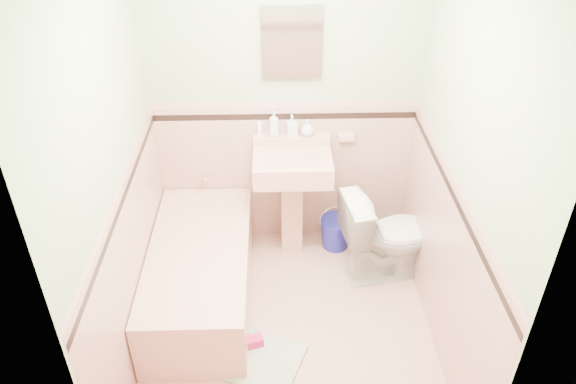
{
  "coord_description": "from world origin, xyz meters",
  "views": [
    {
      "loc": [
        -0.09,
        -2.73,
        3.03
      ],
      "look_at": [
        0.0,
        0.25,
        1.0
      ],
      "focal_mm": 35.13,
      "sensor_mm": 36.0,
      "label": 1
    }
  ],
  "objects_px": {
    "soap_bottle_right": "(307,128)",
    "bucket": "(336,233)",
    "soap_bottle_mid": "(292,126)",
    "sink": "(292,205)",
    "medicine_cabinet": "(292,42)",
    "shoe": "(251,342)",
    "bathtub": "(201,275)",
    "toilet": "(389,235)",
    "soap_bottle_left": "(274,124)"
  },
  "relations": [
    {
      "from": "soap_bottle_right",
      "to": "bucket",
      "type": "xyz_separation_m",
      "value": [
        0.24,
        -0.12,
        -0.91
      ]
    },
    {
      "from": "soap_bottle_mid",
      "to": "soap_bottle_right",
      "type": "distance_m",
      "value": 0.12
    },
    {
      "from": "sink",
      "to": "medicine_cabinet",
      "type": "distance_m",
      "value": 1.26
    },
    {
      "from": "soap_bottle_right",
      "to": "shoe",
      "type": "relative_size",
      "value": 0.81
    },
    {
      "from": "medicine_cabinet",
      "to": "sink",
      "type": "bearing_deg",
      "value": -90.0
    },
    {
      "from": "bathtub",
      "to": "shoe",
      "type": "xyz_separation_m",
      "value": [
        0.37,
        -0.49,
        -0.17
      ]
    },
    {
      "from": "bathtub",
      "to": "toilet",
      "type": "height_order",
      "value": "toilet"
    },
    {
      "from": "soap_bottle_mid",
      "to": "soap_bottle_left",
      "type": "bearing_deg",
      "value": 180.0
    },
    {
      "from": "sink",
      "to": "bucket",
      "type": "bearing_deg",
      "value": 8.63
    },
    {
      "from": "bathtub",
      "to": "bucket",
      "type": "height_order",
      "value": "bathtub"
    },
    {
      "from": "bathtub",
      "to": "sink",
      "type": "height_order",
      "value": "sink"
    },
    {
      "from": "toilet",
      "to": "medicine_cabinet",
      "type": "bearing_deg",
      "value": 44.9
    },
    {
      "from": "soap_bottle_mid",
      "to": "shoe",
      "type": "bearing_deg",
      "value": -104.72
    },
    {
      "from": "bathtub",
      "to": "medicine_cabinet",
      "type": "bearing_deg",
      "value": 47.42
    },
    {
      "from": "sink",
      "to": "bathtub",
      "type": "bearing_deg",
      "value": -142.07
    },
    {
      "from": "sink",
      "to": "shoe",
      "type": "distance_m",
      "value": 1.14
    },
    {
      "from": "soap_bottle_left",
      "to": "soap_bottle_mid",
      "type": "bearing_deg",
      "value": 0.0
    },
    {
      "from": "medicine_cabinet",
      "to": "shoe",
      "type": "bearing_deg",
      "value": -104.3
    },
    {
      "from": "soap_bottle_right",
      "to": "bucket",
      "type": "distance_m",
      "value": 0.95
    },
    {
      "from": "soap_bottle_mid",
      "to": "bucket",
      "type": "height_order",
      "value": "soap_bottle_mid"
    },
    {
      "from": "soap_bottle_left",
      "to": "bathtub",
      "type": "bearing_deg",
      "value": -127.63
    },
    {
      "from": "sink",
      "to": "soap_bottle_right",
      "type": "relative_size",
      "value": 6.92
    },
    {
      "from": "toilet",
      "to": "bucket",
      "type": "xyz_separation_m",
      "value": [
        -0.36,
        0.34,
        -0.24
      ]
    },
    {
      "from": "soap_bottle_left",
      "to": "soap_bottle_mid",
      "type": "relative_size",
      "value": 1.21
    },
    {
      "from": "soap_bottle_mid",
      "to": "soap_bottle_right",
      "type": "relative_size",
      "value": 1.29
    },
    {
      "from": "soap_bottle_left",
      "to": "soap_bottle_mid",
      "type": "xyz_separation_m",
      "value": [
        0.13,
        0.0,
        -0.02
      ]
    },
    {
      "from": "shoe",
      "to": "soap_bottle_mid",
      "type": "bearing_deg",
      "value": 57.33
    },
    {
      "from": "soap_bottle_mid",
      "to": "toilet",
      "type": "xyz_separation_m",
      "value": [
        0.72,
        -0.47,
        -0.69
      ]
    },
    {
      "from": "sink",
      "to": "shoe",
      "type": "bearing_deg",
      "value": -107.09
    },
    {
      "from": "soap_bottle_left",
      "to": "soap_bottle_mid",
      "type": "distance_m",
      "value": 0.14
    },
    {
      "from": "shoe",
      "to": "sink",
      "type": "bearing_deg",
      "value": 54.96
    },
    {
      "from": "sink",
      "to": "bucket",
      "type": "height_order",
      "value": "sink"
    },
    {
      "from": "medicine_cabinet",
      "to": "shoe",
      "type": "height_order",
      "value": "medicine_cabinet"
    },
    {
      "from": "sink",
      "to": "medicine_cabinet",
      "type": "xyz_separation_m",
      "value": [
        0.0,
        0.21,
        1.24
      ]
    },
    {
      "from": "bathtub",
      "to": "bucket",
      "type": "relative_size",
      "value": 5.66
    },
    {
      "from": "bucket",
      "to": "soap_bottle_right",
      "type": "bearing_deg",
      "value": 153.01
    },
    {
      "from": "toilet",
      "to": "soap_bottle_right",
      "type": "bearing_deg",
      "value": 41.7
    },
    {
      "from": "sink",
      "to": "toilet",
      "type": "distance_m",
      "value": 0.78
    },
    {
      "from": "soap_bottle_left",
      "to": "soap_bottle_right",
      "type": "xyz_separation_m",
      "value": [
        0.25,
        0.0,
        -0.04
      ]
    },
    {
      "from": "medicine_cabinet",
      "to": "toilet",
      "type": "bearing_deg",
      "value": -34.46
    },
    {
      "from": "soap_bottle_left",
      "to": "shoe",
      "type": "relative_size",
      "value": 1.27
    },
    {
      "from": "soap_bottle_right",
      "to": "bucket",
      "type": "relative_size",
      "value": 0.5
    },
    {
      "from": "medicine_cabinet",
      "to": "bucket",
      "type": "height_order",
      "value": "medicine_cabinet"
    },
    {
      "from": "bucket",
      "to": "soap_bottle_left",
      "type": "bearing_deg",
      "value": 165.9
    },
    {
      "from": "bathtub",
      "to": "toilet",
      "type": "bearing_deg",
      "value": 9.84
    },
    {
      "from": "soap_bottle_mid",
      "to": "soap_bottle_right",
      "type": "xyz_separation_m",
      "value": [
        0.12,
        0.0,
        -0.02
      ]
    },
    {
      "from": "bathtub",
      "to": "soap_bottle_right",
      "type": "bearing_deg",
      "value": 41.62
    },
    {
      "from": "soap_bottle_left",
      "to": "shoe",
      "type": "xyz_separation_m",
      "value": [
        -0.18,
        -1.2,
        -1.02
      ]
    },
    {
      "from": "sink",
      "to": "shoe",
      "type": "height_order",
      "value": "sink"
    },
    {
      "from": "shoe",
      "to": "medicine_cabinet",
      "type": "bearing_deg",
      "value": 57.74
    }
  ]
}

